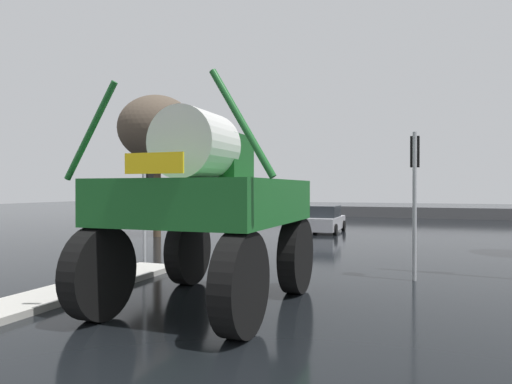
{
  "coord_description": "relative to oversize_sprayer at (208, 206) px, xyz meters",
  "views": [
    {
      "loc": [
        3.84,
        -2.83,
        2.5
      ],
      "look_at": [
        -0.32,
        8.22,
        2.4
      ],
      "focal_mm": 32.03,
      "sensor_mm": 36.0,
      "label": 1
    }
  ],
  "objects": [
    {
      "name": "traffic_signal_near_right",
      "position": [
        4.05,
        4.43,
        0.81
      ],
      "size": [
        0.24,
        0.54,
        4.01
      ],
      "color": "#A8AAAF",
      "rests_on": "ground"
    },
    {
      "name": "traffic_signal_near_left",
      "position": [
        -4.52,
        4.44,
        0.45
      ],
      "size": [
        0.24,
        0.54,
        3.52
      ],
      "color": "#A8AAAF",
      "rests_on": "ground"
    },
    {
      "name": "roadside_barrier",
      "position": [
        0.53,
        31.7,
        -1.67
      ],
      "size": [
        25.01,
        0.24,
        0.9
      ],
      "primitive_type": "cube",
      "color": "#59595B",
      "rests_on": "ground"
    },
    {
      "name": "ground_plane",
      "position": [
        0.53,
        12.12,
        -2.12
      ],
      "size": [
        120.0,
        120.0,
        0.0
      ],
      "primitive_type": "plane",
      "color": "black"
    },
    {
      "name": "median_island",
      "position": [
        -3.5,
        -1.06,
        -2.04
      ],
      "size": [
        1.33,
        9.12,
        0.15
      ],
      "primitive_type": "cube",
      "color": "#B2AFA8",
      "rests_on": "ground"
    },
    {
      "name": "sedan_ahead",
      "position": [
        -1.08,
        16.75,
        -1.4
      ],
      "size": [
        1.91,
        4.12,
        1.52
      ],
      "rotation": [
        0.0,
        0.0,
        1.58
      ],
      "color": "#B7B7BF",
      "rests_on": "ground"
    },
    {
      "name": "oversize_sprayer",
      "position": [
        0.0,
        0.0,
        0.0
      ],
      "size": [
        4.25,
        5.26,
        4.49
      ],
      "rotation": [
        0.0,
        0.0,
        1.57
      ],
      "color": "black",
      "rests_on": "ground"
    },
    {
      "name": "bare_tree_left",
      "position": [
        -8.66,
        11.45,
        3.42
      ],
      "size": [
        3.97,
        3.97,
        7.26
      ],
      "color": "#473828",
      "rests_on": "ground"
    }
  ]
}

